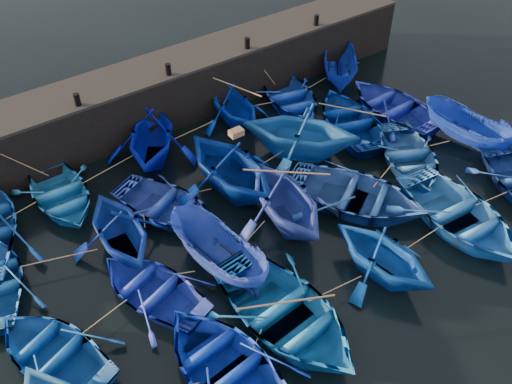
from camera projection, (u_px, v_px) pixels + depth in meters
ground at (308, 257)px, 19.91m from camera, size 120.00×120.00×0.00m
quay_wall at (162, 93)px, 25.43m from camera, size 26.00×2.50×2.50m
quay_top at (159, 67)px, 24.55m from camera, size 26.00×2.50×0.12m
bollard_1 at (77, 100)px, 22.10m from camera, size 0.24×0.24×0.50m
bollard_2 at (168, 69)px, 23.80m from camera, size 0.24×0.24×0.50m
bollard_3 at (247, 43)px, 25.50m from camera, size 0.24×0.24×0.50m
bollard_4 at (316, 20)px, 27.19m from camera, size 0.24×0.24×0.50m
boat_1 at (60, 194)px, 21.65m from camera, size 3.24×4.44×0.90m
boat_2 at (151, 136)px, 23.23m from camera, size 5.59×5.75×2.31m
boat_3 at (234, 105)px, 25.23m from camera, size 3.31×3.79×1.93m
boat_4 at (290, 97)px, 26.60m from camera, size 4.27×5.23×0.95m
boat_5 at (341, 67)px, 27.92m from camera, size 3.92×4.36×1.66m
boat_7 at (119, 228)px, 19.50m from camera, size 3.68×4.19×2.10m
boat_8 at (166, 206)px, 21.19m from camera, size 4.68×5.30×0.91m
boat_9 at (231, 165)px, 21.63m from camera, size 4.60×5.21×2.57m
boat_10 at (300, 130)px, 23.33m from camera, size 6.35×6.40×2.55m
boat_11 at (351, 120)px, 25.20m from camera, size 4.78×5.64×1.00m
boat_12 at (393, 106)px, 26.01m from camera, size 3.64×4.99×1.02m
boat_13 at (53, 351)px, 16.65m from camera, size 4.39×5.07×0.88m
boat_14 at (153, 289)px, 18.34m from camera, size 4.21×4.95×0.87m
boat_15 at (218, 254)px, 18.93m from camera, size 2.41×4.51×1.66m
boat_16 at (285, 198)px, 20.40m from camera, size 4.48×5.02×2.39m
boat_17 at (356, 196)px, 21.45m from camera, size 6.03×6.57×1.11m
boat_18 at (409, 156)px, 23.33m from camera, size 4.94×5.51×0.94m
boat_19 at (465, 129)px, 24.19m from camera, size 2.36×4.32×1.58m
boat_21 at (227, 367)px, 16.19m from camera, size 4.08×5.34×1.03m
boat_22 at (285, 314)px, 17.44m from camera, size 4.53×5.98×1.17m
boat_23 at (383, 255)px, 18.65m from camera, size 3.92×4.37×2.04m
boat_24 at (459, 215)px, 20.68m from camera, size 4.28×5.67×1.11m
wooden_crate at (236, 133)px, 20.81m from camera, size 0.51×0.35×0.25m
mooring_ropes at (223, 169)px, 22.11m from camera, size 17.67×11.75×2.10m
loose_oars at (290, 155)px, 21.50m from camera, size 10.93×12.08×1.46m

